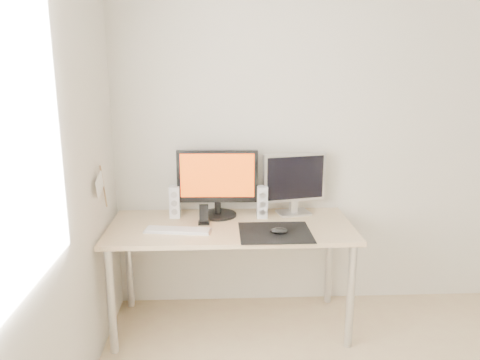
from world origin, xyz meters
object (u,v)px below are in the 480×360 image
desk (231,236)px  speaker_left (175,202)px  second_monitor (294,181)px  phone_dock (204,218)px  main_monitor (217,181)px  speaker_right (262,202)px  mouse (279,231)px  keyboard (178,230)px

desk → speaker_left: speaker_left is taller
second_monitor → phone_dock: second_monitor is taller
desk → main_monitor: 0.39m
speaker_right → phone_dock: 0.42m
mouse → phone_dock: bearing=155.3°
desk → main_monitor: bearing=114.6°
speaker_left → phone_dock: bearing=-37.2°
desk → speaker_right: size_ratio=7.26×
speaker_left → phone_dock: 0.26m
main_monitor → speaker_right: main_monitor is taller
desk → main_monitor: size_ratio=2.90×
desk → phone_dock: (-0.18, 0.03, 0.12)m
main_monitor → keyboard: main_monitor is taller
second_monitor → speaker_right: size_ratio=2.03×
main_monitor → speaker_right: bearing=-7.3°
keyboard → phone_dock: phone_dock is taller
mouse → main_monitor: size_ratio=0.19×
mouse → speaker_right: 0.36m
speaker_left → keyboard: 0.31m
keyboard → phone_dock: bearing=39.8°
speaker_right → keyboard: (-0.56, -0.26, -0.10)m
main_monitor → mouse: bearing=-44.8°
keyboard → speaker_right: bearing=24.6°
desk → speaker_right: (0.22, 0.15, 0.19)m
main_monitor → phone_dock: main_monitor is taller
mouse → phone_dock: size_ratio=0.80×
second_monitor → speaker_right: 0.27m
second_monitor → keyboard: bearing=-157.6°
desk → speaker_right: bearing=33.9°
speaker_left → speaker_right: (0.60, -0.03, 0.00)m
speaker_left → desk: bearing=-25.4°
main_monitor → speaker_right: 0.34m
mouse → second_monitor: size_ratio=0.24×
desk → keyboard: keyboard is taller
desk → phone_dock: 0.21m
mouse → desk: (-0.29, 0.19, -0.10)m
desk → phone_dock: bearing=171.4°
mouse → speaker_right: size_ratio=0.49×
main_monitor → second_monitor: 0.54m
mouse → second_monitor: bearing=69.3°
desk → speaker_left: (-0.38, 0.18, 0.19)m
main_monitor → phone_dock: 0.28m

